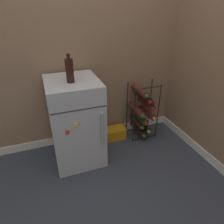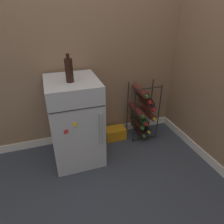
# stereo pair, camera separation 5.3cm
# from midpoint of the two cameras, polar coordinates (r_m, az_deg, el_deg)

# --- Properties ---
(ground_plane) EXTENTS (14.00, 14.00, 0.00)m
(ground_plane) POSITION_cam_midpoint_polar(r_m,az_deg,el_deg) (2.05, 3.56, -16.65)
(ground_plane) COLOR #333842
(wall_back) EXTENTS (6.81, 0.07, 2.50)m
(wall_back) POSITION_cam_midpoint_polar(r_m,az_deg,el_deg) (2.15, -3.09, 22.64)
(wall_back) COLOR #84664C
(wall_back) RESTS_ON ground_plane
(mini_fridge) EXTENTS (0.48, 0.56, 0.86)m
(mini_fridge) POSITION_cam_midpoint_polar(r_m,az_deg,el_deg) (2.02, -9.70, -2.54)
(mini_fridge) COLOR #B7BABF
(mini_fridge) RESTS_ON ground_plane
(wine_rack) EXTENTS (0.32, 0.33, 0.69)m
(wine_rack) POSITION_cam_midpoint_polar(r_m,az_deg,el_deg) (2.38, 9.23, 0.43)
(wine_rack) COLOR black
(wine_rack) RESTS_ON ground_plane
(soda_box) EXTENTS (0.24, 0.16, 0.14)m
(soda_box) POSITION_cam_midpoint_polar(r_m,az_deg,el_deg) (2.45, 1.47, -6.04)
(soda_box) COLOR orange
(soda_box) RESTS_ON ground_plane
(fridge_top_bottle) EXTENTS (0.07, 0.07, 0.24)m
(fridge_top_bottle) POSITION_cam_midpoint_polar(r_m,az_deg,el_deg) (1.75, -11.32, 11.68)
(fridge_top_bottle) COLOR black
(fridge_top_bottle) RESTS_ON mini_fridge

